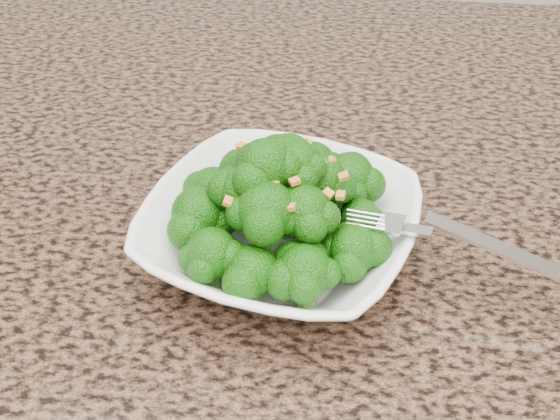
# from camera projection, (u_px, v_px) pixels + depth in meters

# --- Properties ---
(granite_counter) EXTENTS (1.64, 1.04, 0.03)m
(granite_counter) POSITION_uv_depth(u_px,v_px,m) (193.00, 232.00, 0.63)
(granite_counter) COLOR brown
(granite_counter) RESTS_ON cabinet
(bowl) EXTENTS (0.27, 0.27, 0.05)m
(bowl) POSITION_uv_depth(u_px,v_px,m) (280.00, 232.00, 0.57)
(bowl) COLOR white
(bowl) RESTS_ON granite_counter
(broccoli_pile) EXTENTS (0.19, 0.19, 0.08)m
(broccoli_pile) POSITION_uv_depth(u_px,v_px,m) (280.00, 167.00, 0.53)
(broccoli_pile) COLOR #19630B
(broccoli_pile) RESTS_ON bowl
(garlic_topping) EXTENTS (0.11, 0.11, 0.01)m
(garlic_topping) POSITION_uv_depth(u_px,v_px,m) (280.00, 119.00, 0.50)
(garlic_topping) COLOR orange
(garlic_topping) RESTS_ON broccoli_pile
(fork) EXTENTS (0.19, 0.08, 0.01)m
(fork) POSITION_uv_depth(u_px,v_px,m) (422.00, 231.00, 0.52)
(fork) COLOR silver
(fork) RESTS_ON bowl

